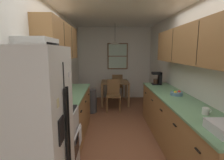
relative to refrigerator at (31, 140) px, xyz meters
The scene contains 24 objects.
ground_plane 2.59m from the refrigerator, 66.67° to the left, with size 12.00×12.00×0.00m, color brown.
wall_left 2.31m from the refrigerator, 99.74° to the left, with size 0.10×9.00×2.55m, color white.
wall_right 3.25m from the refrigerator, 44.04° to the left, with size 0.10×9.00×2.55m, color white.
wall_back 5.00m from the refrigerator, 78.83° to the left, with size 4.40×0.10×2.55m, color white.
ceiling_slab 2.98m from the refrigerator, 66.67° to the left, with size 4.40×9.00×0.08m, color white.
refrigerator is the anchor object (origin of this frame).
stove_range 0.81m from the refrigerator, 92.36° to the left, with size 0.66×0.62×1.10m.
microwave_over_range 1.09m from the refrigerator, 101.55° to the left, with size 0.39×0.58×0.34m.
counter_left 1.96m from the refrigerator, 91.03° to the left, with size 0.64×1.81×0.90m.
upper_cabinets_left 2.13m from the refrigerator, 95.35° to the left, with size 0.33×1.89×0.67m.
counter_right 2.42m from the refrigerator, 34.53° to the left, with size 0.64×3.19×0.90m.
upper_cabinets_right 2.65m from the refrigerator, 31.74° to the left, with size 0.33×2.87×0.63m.
dining_table 4.15m from the refrigerator, 76.65° to the left, with size 0.87×0.82×0.75m.
dining_chair_near 3.54m from the refrigerator, 75.39° to the left, with size 0.41×0.41×0.90m.
dining_chair_far 4.78m from the refrigerator, 77.24° to the left, with size 0.44×0.44×0.90m.
pendant_light 4.28m from the refrigerator, 76.65° to the left, with size 0.33×0.33×0.63m.
back_window 4.98m from the refrigerator, 77.32° to the left, with size 0.73×0.05×0.93m.
trash_bin 3.29m from the refrigerator, 85.30° to the left, with size 0.29×0.29×0.66m, color #3F3F42.
storage_canister 1.20m from the refrigerator, 91.64° to the left, with size 0.11×0.11×0.17m.
dish_towel 0.99m from the refrigerator, 69.03° to the left, with size 0.02×0.16×0.24m, color white.
coffee_maker 3.32m from the refrigerator, 53.84° to the left, with size 0.22×0.18×0.31m.
mug_by_coffeemaker 2.08m from the refrigerator, 16.44° to the left, with size 0.12×0.09×0.09m.
fruit_bowl 2.57m from the refrigerator, 38.56° to the left, with size 0.22×0.22×0.09m.
table_serving_bowl 4.09m from the refrigerator, 77.33° to the left, with size 0.18×0.18×0.06m, color #E0D14C.
Camera 1 is at (-0.23, -2.81, 1.71)m, focal length 28.28 mm.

